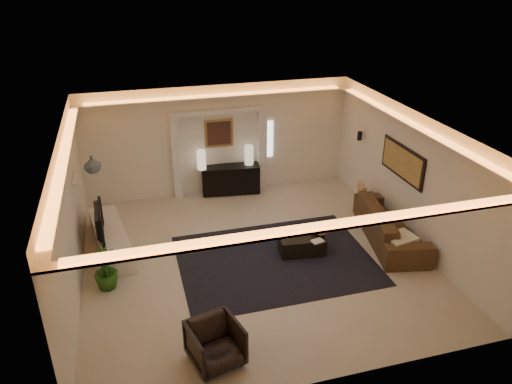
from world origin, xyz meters
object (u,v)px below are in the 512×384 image
object	(u,v)px
console	(231,179)
sofa	(391,224)
coffee_table	(302,244)
armchair	(215,344)

from	to	relation	value
console	sofa	bearing A→B (deg)	-41.81
coffee_table	armchair	size ratio (longest dim) A/B	1.22
console	coffee_table	world-z (taller)	console
console	coffee_table	bearing A→B (deg)	-69.45
sofa	coffee_table	distance (m)	2.12
coffee_table	armchair	distance (m)	3.55
sofa	console	bearing A→B (deg)	52.70
sofa	armchair	xyz separation A→B (m)	(-4.52, -2.60, -0.02)
console	armchair	world-z (taller)	console
armchair	coffee_table	bearing A→B (deg)	32.89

